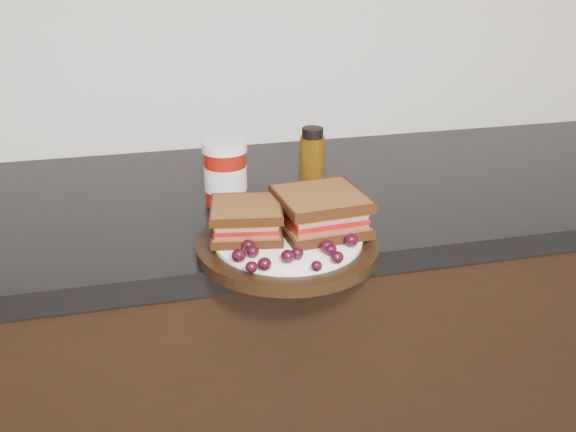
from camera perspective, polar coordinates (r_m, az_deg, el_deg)
name	(u,v)px	position (r m, az deg, el deg)	size (l,w,h in m)	color
base_cabinets	(164,406)	(1.45, -10.99, -16.23)	(3.96, 0.58, 0.86)	black
countertop	(145,211)	(1.21, -12.60, 0.41)	(3.98, 0.60, 0.04)	black
plate	(288,246)	(0.98, 0.00, -2.72)	(0.28, 0.28, 0.02)	black
sandwich_left	(246,220)	(0.98, -3.72, -0.35)	(0.11, 0.11, 0.05)	brown
sandwich_right	(320,211)	(1.00, 2.89, 0.40)	(0.13, 0.13, 0.06)	brown
grape_0	(239,255)	(0.91, -4.39, -3.51)	(0.02, 0.02, 0.02)	black
grape_1	(252,251)	(0.92, -3.18, -3.16)	(0.02, 0.02, 0.02)	black
grape_2	(252,267)	(0.88, -3.26, -4.54)	(0.02, 0.02, 0.02)	black
grape_3	(265,264)	(0.88, -2.10, -4.27)	(0.02, 0.02, 0.02)	black
grape_4	(288,256)	(0.90, -0.03, -3.60)	(0.02, 0.02, 0.02)	black
grape_5	(297,253)	(0.91, 0.82, -3.35)	(0.02, 0.02, 0.02)	black
grape_6	(316,266)	(0.88, 2.55, -4.45)	(0.02, 0.02, 0.01)	black
grape_7	(337,257)	(0.90, 4.39, -3.67)	(0.02, 0.02, 0.02)	black
grape_8	(331,250)	(0.92, 3.83, -3.01)	(0.02, 0.02, 0.02)	black
grape_9	(327,246)	(0.93, 3.47, -2.69)	(0.02, 0.02, 0.02)	black
grape_10	(351,240)	(0.95, 5.64, -2.15)	(0.02, 0.02, 0.02)	black
grape_11	(339,235)	(0.97, 4.53, -1.65)	(0.02, 0.02, 0.02)	black
grape_12	(348,233)	(0.98, 5.35, -1.48)	(0.02, 0.02, 0.02)	black
grape_13	(342,219)	(1.02, 4.85, -0.31)	(0.02, 0.02, 0.02)	black
grape_14	(329,218)	(1.03, 3.63, -0.20)	(0.01, 0.01, 0.01)	black
grape_15	(317,223)	(1.01, 2.59, -0.66)	(0.02, 0.02, 0.02)	black
grape_16	(252,222)	(1.01, -3.22, -0.50)	(0.02, 0.02, 0.02)	black
grape_17	(249,226)	(0.99, -3.47, -0.88)	(0.02, 0.02, 0.02)	black
grape_18	(234,234)	(0.97, -4.86, -1.60)	(0.02, 0.02, 0.02)	black
grape_19	(234,238)	(0.96, -4.86, -1.97)	(0.02, 0.02, 0.02)	black
grape_20	(248,245)	(0.93, -3.54, -2.63)	(0.02, 0.02, 0.02)	black
grape_21	(260,227)	(0.99, -2.51, -0.98)	(0.02, 0.02, 0.02)	black
grape_22	(246,233)	(0.97, -3.74, -1.55)	(0.02, 0.02, 0.02)	black
grape_23	(223,236)	(0.97, -5.79, -1.79)	(0.02, 0.02, 0.02)	black
condiment_jar	(225,173)	(1.15, -5.58, 3.84)	(0.08, 0.08, 0.12)	maroon
oil_bottle	(312,162)	(1.18, 2.15, 4.80)	(0.05, 0.05, 0.13)	#472D07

